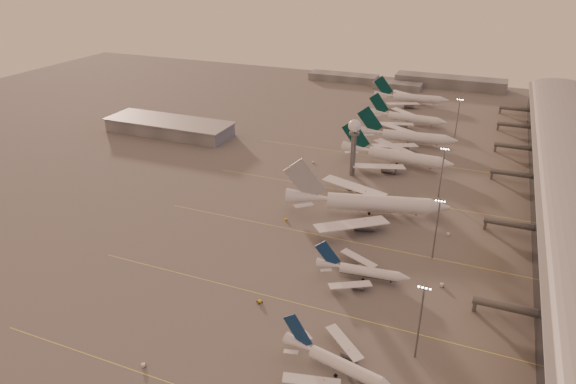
% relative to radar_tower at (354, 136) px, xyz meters
% --- Properties ---
extents(ground, '(700.00, 700.00, 0.00)m').
position_rel_radar_tower_xyz_m(ground, '(-5.00, -120.00, -20.95)').
color(ground, '#555353').
rests_on(ground, ground).
extents(taxiway_markings, '(180.00, 185.25, 0.02)m').
position_rel_radar_tower_xyz_m(taxiway_markings, '(25.00, -64.00, -20.94)').
color(taxiway_markings, '#EFE754').
rests_on(taxiway_markings, ground).
extents(hangar, '(82.00, 27.00, 8.50)m').
position_rel_radar_tower_xyz_m(hangar, '(-125.00, 20.00, -16.63)').
color(hangar, slate).
rests_on(hangar, ground).
extents(radar_tower, '(6.40, 6.40, 31.10)m').
position_rel_radar_tower_xyz_m(radar_tower, '(0.00, 0.00, 0.00)').
color(radar_tower, '#5B5E62').
rests_on(radar_tower, ground).
extents(mast_a, '(3.60, 0.56, 25.00)m').
position_rel_radar_tower_xyz_m(mast_a, '(53.00, -120.00, -7.21)').
color(mast_a, '#5B5E62').
rests_on(mast_a, ground).
extents(mast_b, '(3.60, 0.56, 25.00)m').
position_rel_radar_tower_xyz_m(mast_b, '(50.00, -65.00, -7.21)').
color(mast_b, '#5B5E62').
rests_on(mast_b, ground).
extents(mast_c, '(3.60, 0.56, 25.00)m').
position_rel_radar_tower_xyz_m(mast_c, '(45.00, -10.00, -7.21)').
color(mast_c, '#5B5E62').
rests_on(mast_c, ground).
extents(mast_d, '(3.60, 0.56, 25.00)m').
position_rel_radar_tower_xyz_m(mast_d, '(43.00, 80.00, -7.21)').
color(mast_d, '#5B5E62').
rests_on(mast_d, ground).
extents(distant_horizon, '(165.00, 37.50, 9.00)m').
position_rel_radar_tower_xyz_m(distant_horizon, '(-2.38, 205.14, -17.06)').
color(distant_horizon, slate).
rests_on(distant_horizon, ground).
extents(narrowbody_near, '(34.84, 27.52, 13.77)m').
position_rel_radar_tower_xyz_m(narrowbody_near, '(34.16, -134.32, -18.16)').
color(narrowbody_near, white).
rests_on(narrowbody_near, ground).
extents(narrowbody_mid, '(34.02, 27.05, 13.29)m').
position_rel_radar_tower_xyz_m(narrowbody_mid, '(28.89, -88.31, -18.26)').
color(narrowbody_mid, white).
rests_on(narrowbody_mid, ground).
extents(widebody_white, '(70.39, 55.73, 25.24)m').
position_rel_radar_tower_xyz_m(widebody_white, '(18.24, -40.66, -16.57)').
color(widebody_white, white).
rests_on(widebody_white, ground).
extents(greentail_a, '(61.68, 49.73, 22.39)m').
position_rel_radar_tower_xyz_m(greentail_a, '(18.39, 21.29, -16.99)').
color(greentail_a, white).
rests_on(greentail_a, ground).
extents(greentail_b, '(59.58, 47.96, 21.64)m').
position_rel_radar_tower_xyz_m(greentail_b, '(17.56, 56.01, -17.13)').
color(greentail_b, white).
rests_on(greentail_b, ground).
extents(greentail_c, '(52.93, 42.66, 19.21)m').
position_rel_radar_tower_xyz_m(greentail_c, '(10.70, 95.32, -17.56)').
color(greentail_c, white).
rests_on(greentail_c, ground).
extents(greentail_d, '(55.70, 44.77, 20.25)m').
position_rel_radar_tower_xyz_m(greentail_d, '(4.11, 145.32, -17.37)').
color(greentail_d, white).
rests_on(greentail_d, ground).
extents(gsv_truck_a, '(5.41, 4.64, 2.14)m').
position_rel_radar_tower_xyz_m(gsv_truck_a, '(-16.23, -152.57, -19.86)').
color(gsv_truck_a, silver).
rests_on(gsv_truck_a, ground).
extents(gsv_tug_mid, '(4.03, 3.70, 0.99)m').
position_rel_radar_tower_xyz_m(gsv_tug_mid, '(1.26, -114.55, -20.44)').
color(gsv_tug_mid, gold).
rests_on(gsv_tug_mid, ground).
extents(gsv_truck_b, '(6.10, 2.45, 2.44)m').
position_rel_radar_tower_xyz_m(gsv_truck_b, '(56.13, -82.29, -19.71)').
color(gsv_truck_b, silver).
rests_on(gsv_truck_b, ground).
extents(gsv_truck_c, '(5.05, 4.37, 2.00)m').
position_rel_radar_tower_xyz_m(gsv_truck_c, '(-12.29, -58.61, -19.93)').
color(gsv_truck_c, gold).
rests_on(gsv_truck_c, ground).
extents(gsv_catering_b, '(5.68, 3.23, 4.40)m').
position_rel_radar_tower_xyz_m(gsv_catering_b, '(53.78, -45.34, -18.75)').
color(gsv_catering_b, silver).
rests_on(gsv_catering_b, ground).
extents(gsv_tug_far, '(4.07, 4.62, 1.13)m').
position_rel_radar_tower_xyz_m(gsv_tug_far, '(3.98, -18.88, -20.37)').
color(gsv_tug_far, silver).
rests_on(gsv_tug_far, ground).
extents(gsv_truck_d, '(2.12, 4.98, 1.96)m').
position_rel_radar_tower_xyz_m(gsv_truck_d, '(-24.17, 7.70, -19.95)').
color(gsv_truck_d, silver).
rests_on(gsv_truck_d, ground).
extents(gsv_tug_hangar, '(4.36, 3.05, 1.14)m').
position_rel_radar_tower_xyz_m(gsv_tug_hangar, '(40.87, 40.13, -20.36)').
color(gsv_tug_hangar, silver).
rests_on(gsv_tug_hangar, ground).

